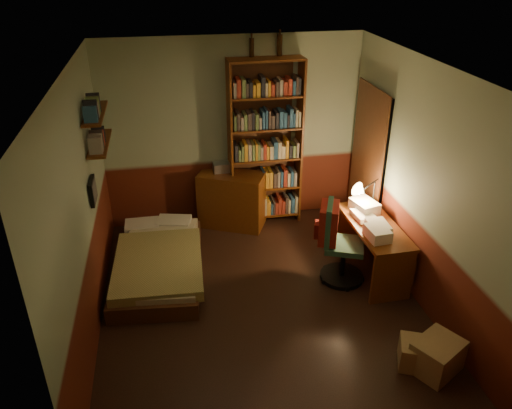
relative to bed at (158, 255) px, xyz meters
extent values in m
cube|color=black|center=(1.12, -0.73, -0.28)|extent=(3.50, 4.00, 0.02)
cube|color=silver|center=(1.12, -0.73, 2.34)|extent=(3.50, 4.00, 0.02)
cube|color=gray|center=(1.12, 1.28, 1.03)|extent=(3.50, 0.02, 2.60)
cube|color=gray|center=(-0.64, -0.73, 1.03)|extent=(0.02, 4.00, 2.60)
cube|color=gray|center=(2.88, -0.73, 1.03)|extent=(0.02, 4.00, 2.60)
cube|color=gray|center=(1.12, -2.74, 1.03)|extent=(3.50, 0.02, 2.60)
cube|color=black|center=(2.84, 0.57, 0.73)|extent=(0.06, 0.90, 2.00)
cube|color=#412312|center=(2.80, 0.57, 0.73)|extent=(0.02, 0.98, 2.08)
cube|color=olive|center=(0.00, 0.00, 0.00)|extent=(1.13, 1.89, 0.54)
cube|color=#52270C|center=(1.05, 1.03, 0.13)|extent=(1.00, 0.78, 0.79)
cube|color=#B2B2B7|center=(0.94, 1.16, 0.59)|extent=(0.24, 0.19, 0.13)
cube|color=#52270C|center=(1.54, 1.12, 0.89)|extent=(1.01, 0.35, 2.32)
cylinder|color=black|center=(1.38, 1.22, 2.17)|extent=(0.07, 0.07, 0.23)
cylinder|color=black|center=(1.74, 1.22, 2.19)|extent=(0.08, 0.08, 0.27)
cube|color=#52270C|center=(2.56, -0.42, 0.06)|extent=(0.55, 1.25, 0.66)
cube|color=silver|center=(2.55, -0.08, 0.46)|extent=(0.33, 0.39, 0.14)
cone|color=black|center=(2.68, -0.01, 0.66)|extent=(0.18, 0.18, 0.54)
cube|color=#2F553E|center=(2.17, -0.51, 0.25)|extent=(0.65, 0.61, 1.03)
cube|color=maroon|center=(1.91, -0.73, 0.99)|extent=(0.30, 0.42, 0.45)
cube|color=#52270C|center=(-0.52, 0.37, 1.33)|extent=(0.20, 0.90, 0.03)
cube|color=#52270C|center=(-0.52, 0.37, 1.68)|extent=(0.20, 0.90, 0.03)
cube|color=black|center=(-0.60, -0.13, 0.98)|extent=(0.04, 0.32, 0.26)
cube|color=#957B4F|center=(2.55, -2.06, -0.10)|extent=(0.56, 0.53, 0.33)
cube|color=#957B4F|center=(2.43, -1.98, -0.14)|extent=(0.46, 0.43, 0.26)
camera|label=1|loc=(0.25, -5.17, 3.34)|focal=35.00mm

